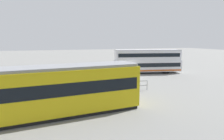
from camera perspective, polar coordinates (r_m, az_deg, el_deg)
name	(u,v)px	position (r m, az deg, el deg)	size (l,w,h in m)	color
ground_plane	(131,77)	(27.33, 6.07, -2.21)	(160.00, 160.00, 0.00)	gray
double_decker_bus	(147,61)	(30.89, 10.86, 2.74)	(11.23, 4.66, 3.88)	white
tram_yellow	(48,91)	(13.86, -19.29, -6.11)	(13.68, 3.59, 3.63)	yellow
pedestrian_near_railing	(107,77)	(21.85, -1.45, -2.34)	(0.36, 0.34, 1.77)	#33384C
pedestrian_railing	(110,86)	(19.00, -0.76, -4.98)	(8.57, 0.49, 1.08)	gray
info_sign	(73,80)	(18.45, -12.13, -2.96)	(1.27, 0.17, 2.25)	slate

